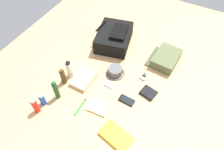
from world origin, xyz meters
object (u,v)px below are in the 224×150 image
object	(u,v)px
sunscreen_spray	(35,106)
wristwatch	(143,77)
toothpaste_tube	(69,69)
deodorant_spray	(42,100)
toothbrush	(82,105)
folded_towel	(84,79)
cologne_bottle	(63,77)
bucket_hat	(115,71)
backpack	(114,37)
notepad	(98,107)
toiletry_pouch	(166,58)
media_player	(109,84)
shampoo_bottle	(56,90)
paperback_novel	(116,136)
cell_phone	(127,100)
wallet	(148,93)

from	to	relation	value
sunscreen_spray	wristwatch	xyz separation A→B (m)	(0.63, -0.54, -0.06)
toothpaste_tube	wristwatch	size ratio (longest dim) A/B	2.16
deodorant_spray	toothbrush	world-z (taller)	deodorant_spray
sunscreen_spray	folded_towel	bearing A→B (deg)	-20.00
cologne_bottle	folded_towel	size ratio (longest dim) A/B	0.72
bucket_hat	wristwatch	distance (m)	0.23
backpack	notepad	size ratio (longest dim) A/B	2.74
toiletry_pouch	bucket_hat	xyz separation A→B (m)	(-0.31, 0.31, -0.01)
media_player	folded_towel	xyz separation A→B (m)	(-0.05, 0.20, 0.01)
sunscreen_spray	shampoo_bottle	distance (m)	0.17
sunscreen_spray	toothbrush	size ratio (longest dim) A/B	0.81
toiletry_pouch	shampoo_bottle	xyz separation A→B (m)	(-0.71, 0.58, 0.05)
toiletry_pouch	paperback_novel	distance (m)	0.78
toothpaste_tube	toothbrush	world-z (taller)	toothpaste_tube
backpack	deodorant_spray	size ratio (longest dim) A/B	3.91
bucket_hat	sunscreen_spray	size ratio (longest dim) A/B	1.11
cell_phone	folded_towel	bearing A→B (deg)	88.27
toiletry_pouch	cologne_bottle	distance (m)	0.85
cologne_bottle	bucket_hat	bearing A→B (deg)	-49.01
deodorant_spray	paperback_novel	xyz separation A→B (m)	(0.02, -0.57, -0.04)
backpack	deodorant_spray	xyz separation A→B (m)	(-0.80, 0.15, -0.02)
paperback_novel	sunscreen_spray	bearing A→B (deg)	99.14
sunscreen_spray	cologne_bottle	distance (m)	0.29
backpack	wallet	world-z (taller)	backpack
shampoo_bottle	toiletry_pouch	bearing A→B (deg)	-39.21
shampoo_bottle	folded_towel	bearing A→B (deg)	-20.97
sunscreen_spray	media_player	bearing A→B (deg)	-37.68
toiletry_pouch	wristwatch	distance (m)	0.26
sunscreen_spray	cell_phone	bearing A→B (deg)	-54.49
bucket_hat	paperback_novel	distance (m)	0.53
bucket_hat	sunscreen_spray	xyz separation A→B (m)	(-0.56, 0.32, 0.04)
wristwatch	toothpaste_tube	bearing A→B (deg)	116.13
cologne_bottle	wristwatch	xyz separation A→B (m)	(0.33, -0.52, -0.06)
backpack	toiletry_pouch	world-z (taller)	backpack
deodorant_spray	wallet	size ratio (longest dim) A/B	0.95
toothbrush	folded_towel	size ratio (longest dim) A/B	0.85
notepad	toiletry_pouch	bearing A→B (deg)	-27.14
bucket_hat	cell_phone	distance (m)	0.27
sunscreen_spray	paperback_novel	distance (m)	0.58
notepad	wallet	bearing A→B (deg)	-48.66
paperback_novel	cell_phone	bearing A→B (deg)	11.56
backpack	notepad	distance (m)	0.68
deodorant_spray	wristwatch	xyz separation A→B (m)	(0.56, -0.54, -0.04)
backpack	cologne_bottle	distance (m)	0.59
deodorant_spray	media_player	distance (m)	0.50
cologne_bottle	toothpaste_tube	world-z (taller)	toothpaste_tube
deodorant_spray	toothbrush	xyz separation A→B (m)	(0.11, -0.25, -0.04)
toiletry_pouch	toothbrush	bearing A→B (deg)	150.83
bucket_hat	backpack	bearing A→B (deg)	28.66
wristwatch	toothbrush	xyz separation A→B (m)	(-0.44, 0.29, 0.00)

